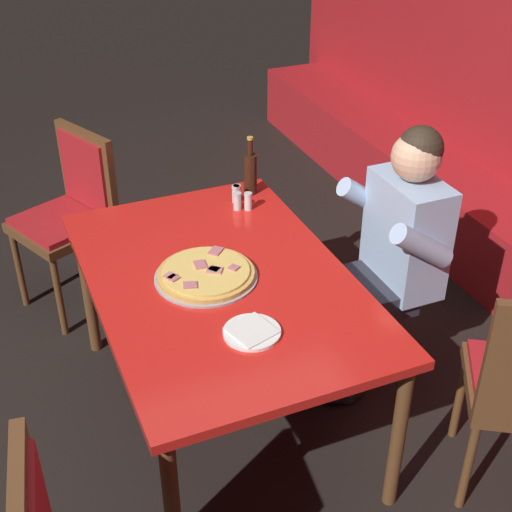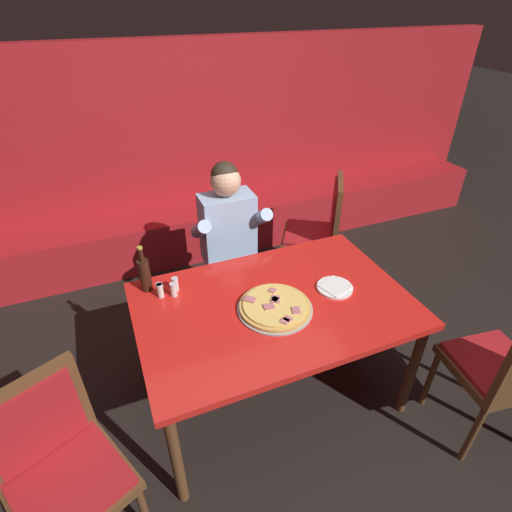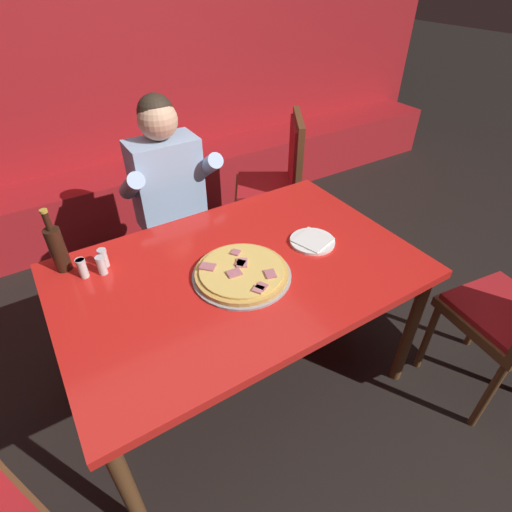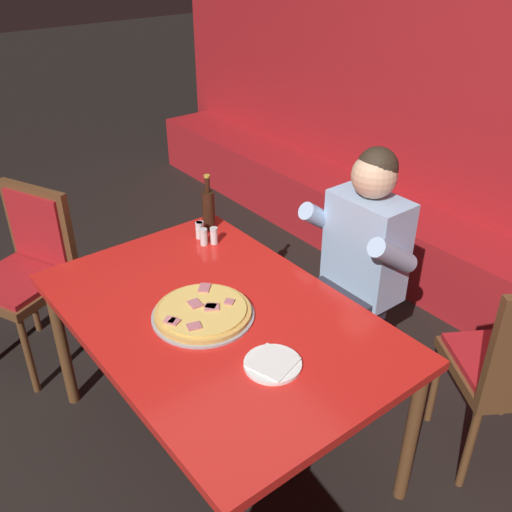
{
  "view_description": "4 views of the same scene",
  "coord_description": "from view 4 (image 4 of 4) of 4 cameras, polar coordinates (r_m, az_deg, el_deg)",
  "views": [
    {
      "loc": [
        2.24,
        -0.78,
        2.37
      ],
      "look_at": [
        0.15,
        0.09,
        0.93
      ],
      "focal_mm": 50.0,
      "sensor_mm": 36.0,
      "label": 1
    },
    {
      "loc": [
        -0.74,
        -1.55,
        2.22
      ],
      "look_at": [
        -0.04,
        0.16,
        0.99
      ],
      "focal_mm": 28.0,
      "sensor_mm": 36.0,
      "label": 2
    },
    {
      "loc": [
        -0.65,
        -1.16,
        1.84
      ],
      "look_at": [
        0.09,
        0.01,
        0.78
      ],
      "focal_mm": 28.0,
      "sensor_mm": 36.0,
      "label": 3
    },
    {
      "loc": [
        1.57,
        -1.02,
        2.14
      ],
      "look_at": [
        -0.03,
        0.23,
        0.93
      ],
      "focal_mm": 40.0,
      "sensor_mm": 36.0,
      "label": 4
    }
  ],
  "objects": [
    {
      "name": "main_dining_table",
      "position": [
        2.37,
        -3.89,
        -7.09
      ],
      "size": [
        1.52,
        1.0,
        0.76
      ],
      "color": "brown",
      "rests_on": "ground_plane"
    },
    {
      "name": "shaker_parmesan",
      "position": [
        2.79,
        -5.25,
        1.84
      ],
      "size": [
        0.04,
        0.04,
        0.09
      ],
      "color": "silver",
      "rests_on": "main_dining_table"
    },
    {
      "name": "diner_seated_blue_shirt",
      "position": [
        2.77,
        9.64,
        -0.89
      ],
      "size": [
        0.53,
        0.53,
        1.27
      ],
      "color": "black",
      "rests_on": "ground_plane"
    },
    {
      "name": "shaker_black_pepper",
      "position": [
        2.8,
        -4.22,
        1.97
      ],
      "size": [
        0.04,
        0.04,
        0.09
      ],
      "color": "silver",
      "rests_on": "main_dining_table"
    },
    {
      "name": "dining_chair_near_right",
      "position": [
        3.21,
        -21.84,
        -0.77
      ],
      "size": [
        0.58,
        0.58,
        0.98
      ],
      "color": "brown",
      "rests_on": "ground_plane"
    },
    {
      "name": "pizza",
      "position": [
        2.31,
        -5.34,
        -5.63
      ],
      "size": [
        0.42,
        0.42,
        0.05
      ],
      "color": "#9E9EA3",
      "rests_on": "main_dining_table"
    },
    {
      "name": "shaker_red_pepper_flakes",
      "position": [
        2.86,
        -5.6,
        2.56
      ],
      "size": [
        0.04,
        0.04,
        0.09
      ],
      "color": "silver",
      "rests_on": "main_dining_table"
    },
    {
      "name": "plate_white_paper",
      "position": [
        2.07,
        1.68,
        -10.72
      ],
      "size": [
        0.21,
        0.21,
        0.02
      ],
      "color": "white",
      "rests_on": "main_dining_table"
    },
    {
      "name": "ground_plane",
      "position": [
        2.85,
        -3.38,
        -18.13
      ],
      "size": [
        24.0,
        24.0,
        0.0
      ],
      "primitive_type": "plane",
      "color": "black"
    },
    {
      "name": "beer_bottle",
      "position": [
        2.91,
        -4.79,
        4.77
      ],
      "size": [
        0.07,
        0.07,
        0.29
      ],
      "color": "black",
      "rests_on": "main_dining_table"
    },
    {
      "name": "booth_bench",
      "position": [
        3.8,
        20.1,
        -1.52
      ],
      "size": [
        6.46,
        0.48,
        0.46
      ],
      "primitive_type": "cube",
      "color": "#A3191E",
      "rests_on": "ground_plane"
    },
    {
      "name": "shaker_oregano",
      "position": [
        2.85,
        -5.7,
        2.51
      ],
      "size": [
        0.04,
        0.04,
        0.09
      ],
      "color": "silver",
      "rests_on": "main_dining_table"
    }
  ]
}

